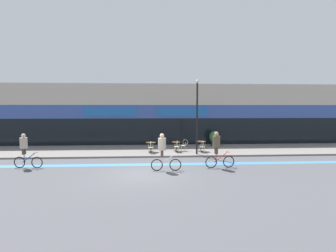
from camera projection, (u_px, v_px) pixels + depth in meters
name	position (u px, v px, depth m)	size (l,w,h in m)	color
ground_plane	(144.00, 174.00, 13.77)	(120.00, 120.00, 0.00)	#4C4C51
sidewalk_slab	(146.00, 150.00, 20.98)	(40.00, 5.50, 0.12)	slate
storefront_facade	(147.00, 115.00, 25.48)	(40.00, 4.06, 5.64)	#B2A899
bike_lane_stripe	(145.00, 165.00, 16.04)	(36.00, 0.70, 0.01)	#3D7AB7
bistro_table_0	(151.00, 145.00, 19.87)	(0.76, 0.76, 0.74)	black
bistro_table_1	(176.00, 145.00, 20.24)	(0.66, 0.66, 0.72)	black
bistro_table_2	(201.00, 144.00, 20.14)	(0.79, 0.79, 0.78)	black
cafe_chair_0_near	(151.00, 146.00, 19.24)	(0.42, 0.59, 0.90)	beige
cafe_chair_1_near	(177.00, 146.00, 19.61)	(0.43, 0.59, 0.90)	beige
cafe_chair_1_side	(184.00, 144.00, 20.26)	(0.60, 0.45, 0.90)	beige
cafe_chair_2_near	(202.00, 146.00, 19.52)	(0.43, 0.59, 0.90)	beige
planter_pot	(214.00, 138.00, 22.89)	(0.84, 0.84, 1.31)	#232326
lamp_post	(197.00, 112.00, 18.77)	(0.26, 0.26, 5.36)	black
cyclist_0	(163.00, 149.00, 14.40)	(1.69, 0.48, 2.08)	black
cyclist_1	(25.00, 148.00, 15.07)	(1.70, 0.53, 2.01)	black
cyclist_2	(217.00, 147.00, 15.08)	(1.75, 0.54, 2.11)	black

